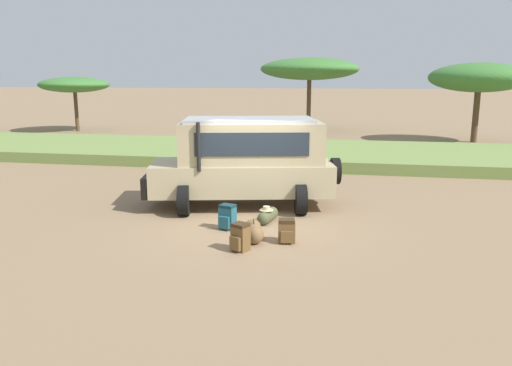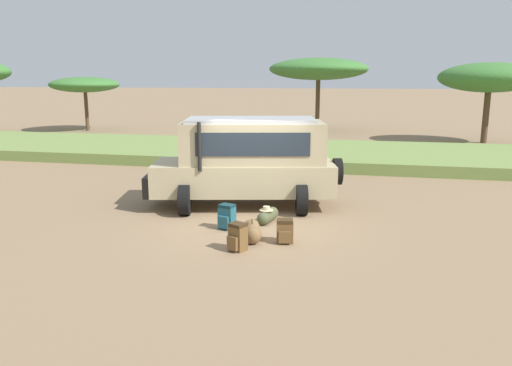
% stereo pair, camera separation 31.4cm
% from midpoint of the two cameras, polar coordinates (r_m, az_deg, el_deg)
% --- Properties ---
extents(ground_plane, '(320.00, 320.00, 0.00)m').
position_cam_midpoint_polar(ground_plane, '(12.15, 0.12, -4.84)').
color(ground_plane, '#8C7051').
extents(grass_bank, '(120.00, 7.00, 0.44)m').
position_cam_midpoint_polar(grass_bank, '(22.29, 5.93, 3.39)').
color(grass_bank, olive).
rests_on(grass_bank, ground_plane).
extents(safari_vehicle, '(5.48, 3.41, 2.44)m').
position_cam_midpoint_polar(safari_vehicle, '(13.71, -0.31, 2.65)').
color(safari_vehicle, tan).
rests_on(safari_vehicle, ground_plane).
extents(backpack_beside_front_wheel, '(0.41, 0.44, 0.58)m').
position_cam_midpoint_polar(backpack_beside_front_wheel, '(10.35, -1.25, -6.23)').
color(backpack_beside_front_wheel, brown).
rests_on(backpack_beside_front_wheel, ground_plane).
extents(backpack_cluster_center, '(0.40, 0.41, 0.52)m').
position_cam_midpoint_polar(backpack_cluster_center, '(10.85, 4.15, -5.55)').
color(backpack_cluster_center, brown).
rests_on(backpack_cluster_center, ground_plane).
extents(backpack_near_rear_wheel, '(0.42, 0.42, 0.59)m').
position_cam_midpoint_polar(backpack_near_rear_wheel, '(11.81, -2.60, -3.91)').
color(backpack_near_rear_wheel, '#235B6B').
rests_on(backpack_near_rear_wheel, ground_plane).
extents(duffel_bag_low_black_case, '(0.42, 0.91, 0.42)m').
position_cam_midpoint_polar(duffel_bag_low_black_case, '(12.38, 2.09, -3.73)').
color(duffel_bag_low_black_case, '#4C5133').
rests_on(duffel_bag_low_black_case, ground_plane).
extents(duffel_bag_soft_canvas, '(0.54, 0.96, 0.48)m').
position_cam_midpoint_polar(duffel_bag_soft_canvas, '(11.06, 0.37, -5.53)').
color(duffel_bag_soft_canvas, brown).
rests_on(duffel_bag_soft_canvas, ground_plane).
extents(acacia_tree_left_mid, '(4.42, 4.84, 3.56)m').
position_cam_midpoint_polar(acacia_tree_left_mid, '(35.63, -18.74, 10.58)').
color(acacia_tree_left_mid, brown).
rests_on(acacia_tree_left_mid, ground_plane).
extents(acacia_tree_centre_back, '(6.54, 6.73, 4.80)m').
position_cam_midpoint_polar(acacia_tree_centre_back, '(34.17, 7.42, 12.78)').
color(acacia_tree_centre_back, brown).
rests_on(acacia_tree_centre_back, ground_plane).
extents(acacia_tree_right_mid, '(5.32, 4.57, 4.32)m').
position_cam_midpoint_polar(acacia_tree_right_mid, '(30.05, 25.40, 10.81)').
color(acacia_tree_right_mid, brown).
rests_on(acacia_tree_right_mid, ground_plane).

